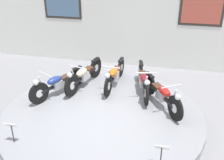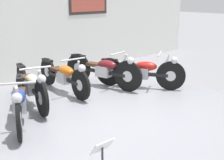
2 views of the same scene
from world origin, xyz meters
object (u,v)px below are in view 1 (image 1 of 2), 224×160
Objects in this scene: motorcycle_blue at (58,83)px; info_placard_front_left at (11,128)px; motorcycle_red at (162,93)px; motorcycle_maroon at (143,80)px; info_placard_front_centre at (162,150)px; motorcycle_cream at (84,75)px; motorcycle_orange at (115,74)px.

motorcycle_blue is 2.13m from info_placard_front_left.
motorcycle_red is at bearing 35.79° from info_placard_front_left.
motorcycle_blue is 2.39m from motorcycle_maroon.
info_placard_front_centre is at bearing -35.78° from motorcycle_blue.
motorcycle_red reaches higher than motorcycle_blue.
info_placard_front_left is at bearing -103.34° from motorcycle_cream.
motorcycle_maroon is at bearing -14.97° from motorcycle_orange.
motorcycle_orange is at bearing 15.13° from motorcycle_cream.
motorcycle_blue is at bearing -164.75° from motorcycle_maroon.
motorcycle_cream reaches higher than motorcycle_red.
motorcycle_cream is 1.00× the size of motorcycle_orange.
motorcycle_cream reaches higher than motorcycle_orange.
motorcycle_orange is at bearing 148.99° from motorcycle_red.
motorcycle_cream reaches higher than info_placard_front_left.
motorcycle_maroon reaches higher than info_placard_front_left.
motorcycle_cream is (0.55, 0.63, 0.02)m from motorcycle_blue.
info_placard_front_centre is at bearing -87.22° from motorcycle_red.
motorcycle_red is at bearing 0.06° from motorcycle_blue.
motorcycle_orange is 1.67m from motorcycle_red.
motorcycle_red reaches higher than info_placard_front_left.
motorcycle_maroon is (2.30, 0.63, 0.02)m from motorcycle_blue.
motorcycle_maroon is at bearing 103.34° from info_placard_front_centre.
motorcycle_red is (2.31, -0.62, -0.01)m from motorcycle_cream.
motorcycle_red reaches higher than info_placard_front_centre.
motorcycle_orange is 1.15× the size of motorcycle_red.
motorcycle_maroon is 3.66m from info_placard_front_left.
info_placard_front_left is at bearing -117.04° from motorcycle_orange.
motorcycle_orange is 3.36m from info_placard_front_left.
motorcycle_maroon reaches higher than info_placard_front_centre.
motorcycle_orange is (0.87, 0.24, -0.01)m from motorcycle_cream.
motorcycle_cream is 0.99× the size of motorcycle_maroon.
info_placard_front_left is at bearing -144.21° from motorcycle_red.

